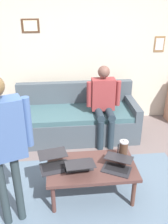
{
  "coord_description": "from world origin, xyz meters",
  "views": [
    {
      "loc": [
        0.3,
        2.22,
        2.25
      ],
      "look_at": [
        -0.01,
        -0.79,
        0.8
      ],
      "focal_mm": 38.9,
      "sensor_mm": 36.0,
      "label": 1
    }
  ],
  "objects": [
    {
      "name": "area_rug",
      "position": [
        -0.03,
        0.02,
        0.0
      ],
      "size": [
        2.56,
        1.7,
        0.01
      ],
      "primitive_type": "cube",
      "color": "slate",
      "rests_on": "ground_plane"
    },
    {
      "name": "ground_plane",
      "position": [
        0.0,
        0.0,
        0.0
      ],
      "size": [
        7.68,
        7.68,
        0.0
      ],
      "primitive_type": "plane",
      "color": "slate"
    },
    {
      "name": "back_wall",
      "position": [
        -0.0,
        -2.2,
        1.35
      ],
      "size": [
        7.04,
        0.11,
        2.7
      ],
      "color": "beige",
      "rests_on": "ground_plane"
    },
    {
      "name": "person_seated",
      "position": [
        -0.39,
        -1.32,
        0.73
      ],
      "size": [
        0.55,
        0.51,
        1.28
      ],
      "color": "#25333E",
      "rests_on": "ground_plane"
    },
    {
      "name": "laptop_right",
      "position": [
        0.41,
        -0.12,
        0.48
      ],
      "size": [
        0.4,
        0.41,
        0.13
      ],
      "color": "#28282D",
      "rests_on": "coffee_table"
    },
    {
      "name": "person_standing",
      "position": [
        0.86,
        0.24,
        1.07
      ],
      "size": [
        0.58,
        0.32,
        1.67
      ],
      "color": "#2B393E",
      "rests_on": "ground_plane"
    },
    {
      "name": "couch",
      "position": [
        0.04,
        -1.55,
        0.31
      ],
      "size": [
        2.06,
        0.86,
        0.88
      ],
      "color": "#47525A",
      "rests_on": "ground_plane"
    },
    {
      "name": "laptop_center",
      "position": [
        0.12,
        -0.04,
        0.48
      ],
      "size": [
        0.36,
        0.39,
        0.14
      ],
      "color": "#28282D",
      "rests_on": "coffee_table"
    },
    {
      "name": "french_press",
      "position": [
        -0.43,
        -0.18,
        0.56
      ],
      "size": [
        0.13,
        0.11,
        0.28
      ],
      "color": "#4C3323",
      "rests_on": "coffee_table"
    },
    {
      "name": "laptop_left",
      "position": [
        -0.32,
        0.0,
        0.48
      ],
      "size": [
        0.42,
        0.41,
        0.13
      ],
      "color": "#28282D",
      "rests_on": "coffee_table"
    },
    {
      "name": "coffee_table",
      "position": [
        -0.03,
        -0.08,
        0.38
      ],
      "size": [
        1.05,
        0.61,
        0.43
      ],
      "color": "#51332F",
      "rests_on": "ground_plane"
    }
  ]
}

